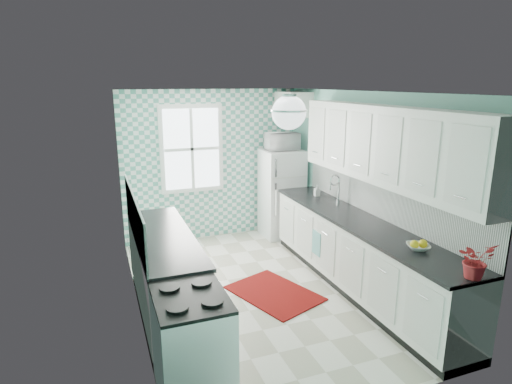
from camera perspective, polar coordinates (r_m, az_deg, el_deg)
name	(u,v)px	position (r m, az deg, el deg)	size (l,w,h in m)	color
floor	(259,291)	(5.67, 0.43, -13.07)	(3.00, 4.40, 0.02)	silver
ceiling	(260,91)	(5.03, 0.49, 13.30)	(3.00, 4.40, 0.02)	white
wall_back	(212,165)	(7.26, -5.87, 3.60)	(3.00, 0.02, 2.50)	#7AC2B0
wall_front	(366,269)	(3.36, 14.41, -9.97)	(3.00, 0.02, 2.50)	#7AC2B0
wall_left	(131,210)	(4.89, -16.29, -2.31)	(0.02, 4.40, 2.50)	#7AC2B0
wall_right	(364,187)	(5.91, 14.25, 0.69)	(0.02, 4.40, 2.50)	#7AC2B0
accent_wall	(213,165)	(7.24, -5.82, 3.57)	(3.00, 0.01, 2.50)	#519E8E
window	(192,149)	(7.08, -8.57, 5.70)	(1.04, 0.05, 1.44)	white
backsplash_right	(381,198)	(5.60, 16.35, -0.80)	(0.02, 3.60, 0.51)	white
backsplash_left	(134,216)	(4.84, -15.91, -3.16)	(0.02, 2.15, 0.51)	white
upper_cabinets_right	(385,145)	(5.21, 16.86, 5.99)	(0.33, 3.20, 0.90)	white
upper_cabinet_fridge	(293,104)	(7.23, 4.94, 11.57)	(0.40, 0.74, 0.40)	white
ceiling_light	(289,112)	(4.30, 4.41, 10.56)	(0.34, 0.34, 0.35)	silver
base_cabinets_right	(358,256)	(5.67, 13.46, -8.36)	(0.60, 3.60, 0.90)	white
countertop_right	(359,222)	(5.50, 13.61, -3.87)	(0.63, 3.60, 0.04)	black
base_cabinets_left	(165,275)	(5.13, -12.07, -10.80)	(0.60, 2.15, 0.90)	white
countertop_left	(164,237)	(4.95, -12.19, -5.86)	(0.63, 2.15, 0.04)	black
fridge	(282,193)	(7.36, 3.42, -0.17)	(0.65, 0.65, 1.50)	white
stove	(192,343)	(3.87, -8.49, -19.34)	(0.60, 0.75, 0.90)	white
sink	(328,204)	(6.16, 9.57, -1.57)	(0.48, 0.40, 0.53)	silver
rug	(274,293)	(5.59, 2.44, -13.33)	(0.79, 1.12, 0.02)	#62070B
dish_towel	(316,243)	(5.92, 8.07, -6.77)	(0.01, 0.22, 0.33)	#62BDB9
fruit_bowl	(418,247)	(4.73, 20.81, -6.85)	(0.23, 0.23, 0.06)	white
potted_plant	(476,260)	(4.23, 27.23, -8.08)	(0.30, 0.26, 0.33)	#B03320
soap_bottle	(317,190)	(6.50, 8.14, 0.21)	(0.08, 0.08, 0.17)	#8BADB6
microwave	(282,141)	(7.19, 3.53, 6.75)	(0.52, 0.35, 0.29)	white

